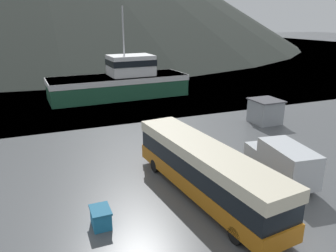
# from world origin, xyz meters

# --- Properties ---
(ground_plane) EXTENTS (400.00, 400.00, 0.00)m
(ground_plane) POSITION_xyz_m (0.00, 0.00, 0.00)
(ground_plane) COLOR #515456
(water_surface) EXTENTS (240.00, 240.00, 0.00)m
(water_surface) POSITION_xyz_m (0.00, 141.59, 0.00)
(water_surface) COLOR slate
(water_surface) RESTS_ON ground
(tour_bus) EXTENTS (3.86, 12.81, 3.23)m
(tour_bus) POSITION_xyz_m (-2.35, 5.96, 1.82)
(tour_bus) COLOR #B26614
(tour_bus) RESTS_ON ground
(delivery_van) EXTENTS (2.86, 6.16, 2.56)m
(delivery_van) POSITION_xyz_m (3.50, 5.95, 1.34)
(delivery_van) COLOR silver
(delivery_van) RESTS_ON ground
(fishing_boat) EXTENTS (18.78, 6.91, 11.86)m
(fishing_boat) POSITION_xyz_m (-0.33, 33.83, 2.14)
(fishing_boat) COLOR #1E5138
(fishing_boat) RESTS_ON water_surface
(storage_bin) EXTENTS (1.01, 1.35, 1.01)m
(storage_bin) POSITION_xyz_m (-8.70, 5.24, 0.51)
(storage_bin) COLOR teal
(storage_bin) RESTS_ON ground
(dock_kiosk) EXTENTS (2.82, 2.99, 2.46)m
(dock_kiosk) POSITION_xyz_m (10.45, 16.67, 1.24)
(dock_kiosk) COLOR #93999E
(dock_kiosk) RESTS_ON ground
(small_boat) EXTENTS (3.13, 5.56, 0.82)m
(small_boat) POSITION_xyz_m (-5.55, 47.14, 0.41)
(small_boat) COLOR black
(small_boat) RESTS_ON water_surface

